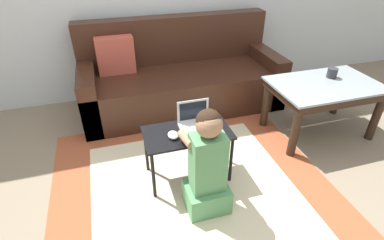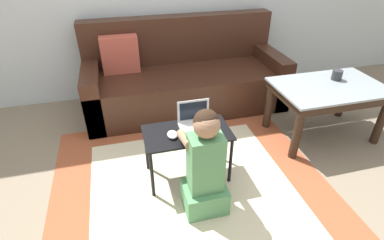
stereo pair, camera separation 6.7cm
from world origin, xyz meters
The scene contains 9 objects.
ground_plane centered at (0.00, 0.00, 0.00)m, with size 16.00×16.00×0.00m, color #7F705B.
area_rug centered at (-0.10, -0.02, 0.00)m, with size 2.02×1.98×0.01m.
couch centered at (0.14, 1.28, 0.29)m, with size 2.02×0.80×0.88m.
coffee_table centered at (1.22, 0.39, 0.42)m, with size 0.93×0.59×0.50m.
laptop_desk centered at (-0.10, 0.15, 0.36)m, with size 0.62×0.34×0.41m.
laptop centered at (-0.03, 0.19, 0.44)m, with size 0.23×0.18×0.19m.
computer_mouse centered at (-0.21, 0.12, 0.43)m, with size 0.07×0.10×0.03m.
person_seated centered at (-0.06, -0.18, 0.35)m, with size 0.28×0.39×0.77m.
cup_on_table centered at (1.34, 0.48, 0.54)m, with size 0.09×0.09×0.09m.
Camera 2 is at (-0.51, -1.54, 1.61)m, focal length 28.00 mm.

